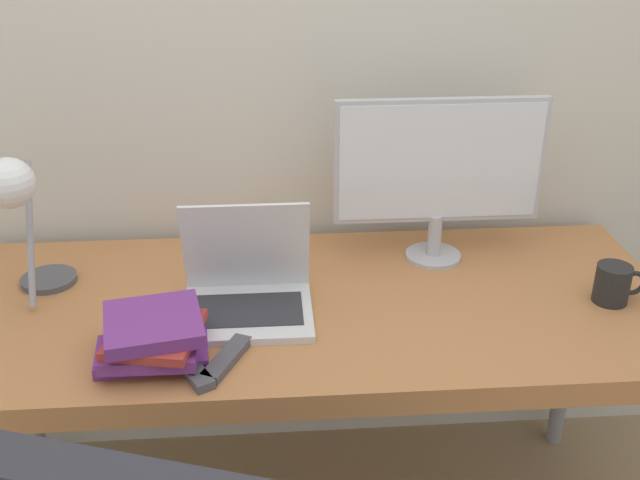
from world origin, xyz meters
TOP-DOWN VIEW (x-y plane):
  - wall_back at (0.00, 0.81)m, footprint 8.00×0.05m
  - desk at (0.00, 0.37)m, footprint 1.78×0.75m
  - laptop at (-0.14, 0.34)m, footprint 0.30×0.25m
  - monitor at (0.35, 0.58)m, footprint 0.54×0.15m
  - desk_lamp at (-0.65, 0.39)m, footprint 0.14×0.27m
  - book_stack at (-0.34, 0.15)m, footprint 0.25×0.23m
  - tv_remote at (-0.19, 0.13)m, footprint 0.11×0.16m
  - media_remote at (-0.26, 0.10)m, footprint 0.11×0.16m
  - mug at (0.73, 0.32)m, footprint 0.13×0.08m

SIDE VIEW (x-z plane):
  - desk at x=0.00m, z-range 0.32..1.07m
  - tv_remote at x=-0.19m, z-range 0.76..0.78m
  - media_remote at x=-0.26m, z-range 0.76..0.78m
  - mug at x=0.73m, z-range 0.76..0.85m
  - laptop at x=-0.14m, z-range 0.68..0.94m
  - book_stack at x=-0.34m, z-range 0.76..0.86m
  - monitor at x=0.35m, z-range 0.79..1.23m
  - desk_lamp at x=-0.65m, z-range 0.83..1.21m
  - wall_back at x=0.00m, z-range 0.00..2.60m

